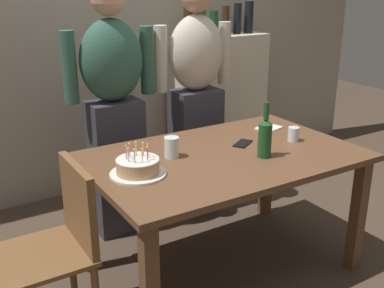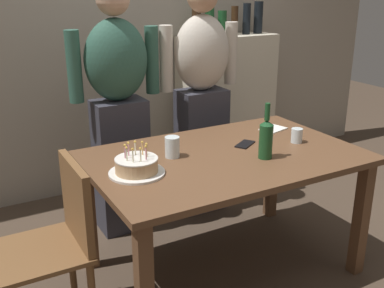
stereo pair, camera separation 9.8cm
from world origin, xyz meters
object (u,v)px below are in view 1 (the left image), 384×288
cell_phone (243,143)px  water_glass_far (293,134)px  napkin_stack (269,128)px  dining_chair (61,240)px  wine_bottle (265,137)px  person_man_bearded (114,108)px  birthday_cake (138,167)px  water_glass_near (172,147)px  person_woman_cardigan (196,96)px

cell_phone → water_glass_far: bearing=-52.8°
napkin_stack → dining_chair: bearing=-169.5°
wine_bottle → person_man_bearded: 1.04m
birthday_cake → water_glass_near: (0.26, 0.13, 0.02)m
person_man_bearded → dining_chair: person_man_bearded is taller
person_man_bearded → person_woman_cardigan: size_ratio=1.00×
person_man_bearded → dining_chair: bearing=52.4°
water_glass_near → dining_chair: (-0.68, -0.15, -0.28)m
napkin_stack → dining_chair: size_ratio=0.18×
birthday_cake → water_glass_near: size_ratio=2.46×
cell_phone → dining_chair: bearing=154.2°
water_glass_near → person_man_bearded: 0.67m
wine_bottle → cell_phone: (0.03, 0.23, -0.11)m
water_glass_near → person_woman_cardigan: 0.88m
birthday_cake → water_glass_far: size_ratio=3.28×
water_glass_near → napkin_stack: (0.79, 0.12, -0.05)m
water_glass_near → cell_phone: (0.46, -0.03, -0.05)m
water_glass_near → wine_bottle: bearing=-30.8°
wine_bottle → napkin_stack: bearing=46.7°
birthday_cake → napkin_stack: 1.08m
cell_phone → napkin_stack: bearing=-6.6°
birthday_cake → cell_phone: (0.72, 0.09, -0.04)m
person_man_bearded → birthday_cake: bearing=75.3°
birthday_cake → cell_phone: birthday_cake is taller
person_man_bearded → person_woman_cardigan: same height
cell_phone → dining_chair: dining_chair is taller
birthday_cake → person_man_bearded: 0.82m
water_glass_far → cell_phone: (-0.29, 0.11, -0.04)m
water_glass_near → wine_bottle: 0.51m
birthday_cake → dining_chair: 0.49m
cell_phone → napkin_stack: same height
napkin_stack → person_woman_cardigan: size_ratio=0.10×
water_glass_near → napkin_stack: 0.80m
person_man_bearded → person_woman_cardigan: (0.62, 0.00, 0.00)m
birthday_cake → dining_chair: size_ratio=0.32×
birthday_cake → dining_chair: (-0.42, -0.03, -0.26)m
cell_phone → water_glass_near: bearing=144.3°
water_glass_near → person_man_bearded: (-0.06, 0.66, 0.08)m
wine_bottle → person_woman_cardigan: (0.14, 0.92, 0.02)m
wine_bottle → dining_chair: bearing=174.5°
cell_phone → person_woman_cardigan: bearing=49.5°
birthday_cake → person_woman_cardigan: 1.15m
cell_phone → wine_bottle: bearing=-128.8°
person_man_bearded → person_woman_cardigan: 0.62m
water_glass_near → cell_phone: size_ratio=0.80×
person_woman_cardigan → dining_chair: 1.53m
birthday_cake → wine_bottle: 0.71m
person_woman_cardigan → dining_chair: bearing=33.0°
napkin_stack → dining_chair: (-1.47, -0.27, -0.23)m
water_glass_near → wine_bottle: size_ratio=0.37×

